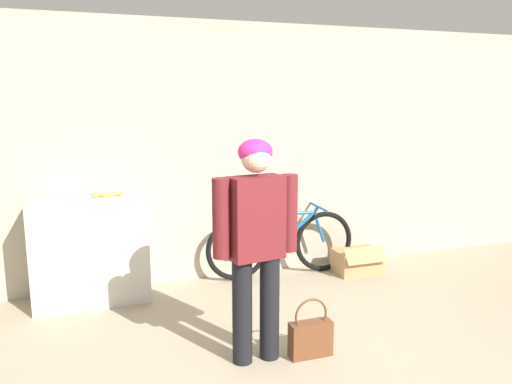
{
  "coord_description": "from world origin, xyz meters",
  "views": [
    {
      "loc": [
        -1.33,
        -2.08,
        1.85
      ],
      "look_at": [
        -0.24,
        1.04,
        1.23
      ],
      "focal_mm": 35.0,
      "sensor_mm": 36.0,
      "label": 1
    }
  ],
  "objects": [
    {
      "name": "side_shelf",
      "position": [
        -1.32,
        2.54,
        0.48
      ],
      "size": [
        1.01,
        0.47,
        0.97
      ],
      "color": "beige",
      "rests_on": "ground_plane"
    },
    {
      "name": "cardboard_box",
      "position": [
        1.39,
        2.42,
        0.13
      ],
      "size": [
        0.49,
        0.4,
        0.31
      ],
      "color": "tan",
      "rests_on": "ground_plane"
    },
    {
      "name": "banana",
      "position": [
        -1.15,
        2.58,
        0.99
      ],
      "size": [
        0.31,
        0.09,
        0.04
      ],
      "color": "#EAD64C",
      "rests_on": "side_shelf"
    },
    {
      "name": "handbag",
      "position": [
        0.15,
        0.96,
        0.15
      ],
      "size": [
        0.31,
        0.11,
        0.44
      ],
      "color": "brown",
      "rests_on": "ground_plane"
    },
    {
      "name": "bicycle",
      "position": [
        0.58,
        2.6,
        0.35
      ],
      "size": [
        1.63,
        0.46,
        0.73
      ],
      "rotation": [
        0.0,
        0.0,
        -0.03
      ],
      "color": "black",
      "rests_on": "ground_plane"
    },
    {
      "name": "person",
      "position": [
        -0.24,
        1.05,
        0.93
      ],
      "size": [
        0.61,
        0.25,
        1.58
      ],
      "rotation": [
        0.0,
        0.0,
        0.15
      ],
      "color": "black",
      "rests_on": "ground_plane"
    },
    {
      "name": "wall_back",
      "position": [
        0.0,
        2.82,
        1.3
      ],
      "size": [
        8.0,
        0.07,
        2.6
      ],
      "color": "#B7AD99",
      "rests_on": "ground_plane"
    }
  ]
}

